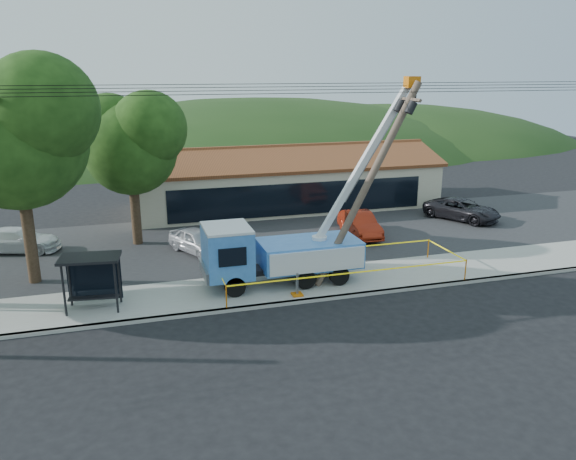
% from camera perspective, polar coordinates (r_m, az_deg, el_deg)
% --- Properties ---
extents(ground, '(120.00, 120.00, 0.00)m').
position_cam_1_polar(ground, '(23.43, 3.82, -9.25)').
color(ground, black).
rests_on(ground, ground).
extents(curb, '(60.00, 0.25, 0.15)m').
position_cam_1_polar(curb, '(25.20, 2.16, -7.16)').
color(curb, '#99978F').
rests_on(curb, ground).
extents(sidewalk, '(60.00, 4.00, 0.15)m').
position_cam_1_polar(sidewalk, '(26.87, 0.87, -5.63)').
color(sidewalk, '#99978F').
rests_on(sidewalk, ground).
extents(parking_lot, '(60.00, 12.00, 0.10)m').
position_cam_1_polar(parking_lot, '(34.18, -3.14, -0.92)').
color(parking_lot, '#28282B').
rests_on(parking_lot, ground).
extents(strip_mall, '(22.50, 8.53, 4.67)m').
position_cam_1_polar(strip_mall, '(42.22, -0.42, 4.94)').
color(strip_mall, '#C0B498').
rests_on(strip_mall, ground).
extents(tree_west_near, '(7.56, 6.72, 10.80)m').
position_cam_1_polar(tree_west_near, '(28.30, -26.00, 9.44)').
color(tree_west_near, '#332316').
rests_on(tree_west_near, ground).
extents(tree_lot, '(6.30, 5.60, 8.94)m').
position_cam_1_polar(tree_lot, '(33.05, -15.75, 8.86)').
color(tree_lot, '#332316').
rests_on(tree_lot, ground).
extents(hill_west, '(78.40, 56.00, 28.00)m').
position_cam_1_polar(hill_west, '(75.87, -22.24, 7.26)').
color(hill_west, '#1C3914').
rests_on(hill_west, ground).
extents(hill_center, '(89.60, 64.00, 32.00)m').
position_cam_1_polar(hill_center, '(77.49, -3.37, 8.57)').
color(hill_center, '#1C3914').
rests_on(hill_center, ground).
extents(hill_east, '(72.80, 52.00, 26.00)m').
position_cam_1_polar(hill_east, '(84.29, 10.14, 8.95)').
color(hill_east, '#1C3914').
rests_on(hill_east, ground).
extents(utility_truck, '(10.31, 4.01, 9.52)m').
position_cam_1_polar(utility_truck, '(26.45, -1.02, -2.08)').
color(utility_truck, black).
rests_on(utility_truck, ground).
extents(leaning_pole, '(5.03, 1.93, 9.43)m').
position_cam_1_polar(leaning_pole, '(26.29, 8.51, 5.51)').
color(leaning_pole, brown).
rests_on(leaning_pole, ground).
extents(bus_shelter, '(2.61, 1.79, 2.36)m').
position_cam_1_polar(bus_shelter, '(25.08, -19.33, -3.82)').
color(bus_shelter, black).
rests_on(bus_shelter, ground).
extents(caution_tape, '(11.76, 3.57, 1.03)m').
position_cam_1_polar(caution_tape, '(27.20, 5.24, -3.53)').
color(caution_tape, '#D5690B').
rests_on(caution_tape, ground).
extents(car_silver, '(3.29, 4.30, 1.37)m').
position_cam_1_polar(car_silver, '(31.91, -9.12, -2.44)').
color(car_silver, '#BABCC2').
rests_on(car_silver, ground).
extents(car_red, '(1.84, 4.54, 1.46)m').
position_cam_1_polar(car_red, '(34.99, 7.26, -0.71)').
color(car_red, maroon).
rests_on(car_red, ground).
extents(car_white, '(4.94, 2.99, 1.34)m').
position_cam_1_polar(car_white, '(35.15, -25.63, -2.12)').
color(car_white, white).
rests_on(car_white, ground).
extents(car_dark, '(4.57, 5.61, 1.42)m').
position_cam_1_polar(car_dark, '(40.20, 17.17, 0.89)').
color(car_dark, black).
rests_on(car_dark, ground).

